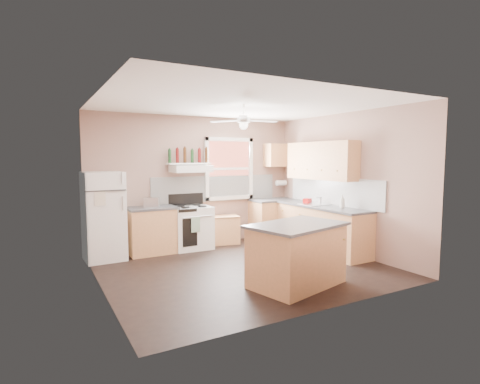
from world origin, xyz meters
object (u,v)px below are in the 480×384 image
toaster (151,202)px  cart (224,230)px  stove (191,228)px  refrigerator (104,216)px  island (297,256)px

toaster → cart: toaster is taller
cart → stove: bearing=-163.0°
toaster → stove: size_ratio=0.33×
cart → toaster: bearing=-166.4°
toaster → stove: (0.80, -0.02, -0.56)m
refrigerator → toaster: 0.91m
refrigerator → stove: size_ratio=1.85×
stove → refrigerator: bearing=-177.2°
toaster → cart: bearing=21.8°
stove → island: bearing=-77.4°
island → cart: bearing=70.7°
stove → cart: (0.78, 0.07, -0.13)m
island → stove: bearing=86.4°
stove → cart: stove is taller
refrigerator → toaster: refrigerator is taller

